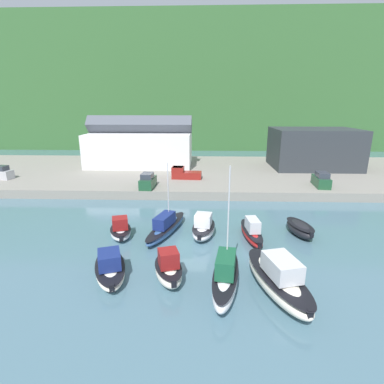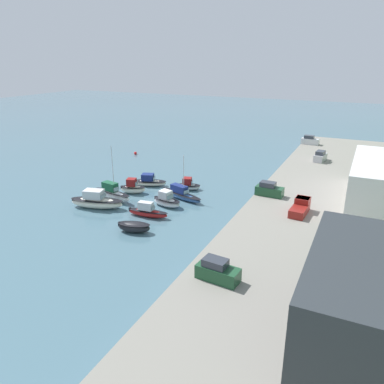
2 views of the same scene
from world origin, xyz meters
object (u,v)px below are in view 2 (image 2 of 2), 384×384
(parked_car_1, at_px, (217,271))
(mooring_buoy_0, at_px, (135,153))
(parked_car_0, at_px, (320,157))
(parked_car_2, at_px, (269,190))
(moored_boat_2, at_px, (167,201))
(moored_boat_4, at_px, (134,227))
(parked_car_3, at_px, (310,141))
(moored_boat_3, at_px, (147,211))
(moored_boat_1, at_px, (181,194))
(pickup_truck_0, at_px, (301,207))
(moored_boat_6, at_px, (133,188))
(moored_boat_7, at_px, (112,194))
(moored_boat_0, at_px, (188,185))
(moored_boat_5, at_px, (149,181))
(moored_boat_8, at_px, (96,201))

(parked_car_1, height_order, mooring_buoy_0, parked_car_1)
(parked_car_0, bearing_deg, parked_car_2, -92.23)
(moored_boat_2, relative_size, moored_boat_4, 1.09)
(parked_car_1, distance_m, mooring_buoy_0, 56.39)
(parked_car_3, bearing_deg, moored_boat_3, -11.93)
(parked_car_3, xyz_separation_m, mooring_buoy_0, (23.25, -35.83, -1.81))
(parked_car_1, bearing_deg, moored_boat_1, -139.75)
(moored_boat_2, height_order, pickup_truck_0, pickup_truck_0)
(moored_boat_6, xyz_separation_m, pickup_truck_0, (-0.50, 27.37, 1.15))
(parked_car_3, height_order, mooring_buoy_0, parked_car_3)
(moored_boat_7, height_order, parked_car_0, moored_boat_7)
(parked_car_2, xyz_separation_m, parked_car_3, (-40.16, -0.18, 0.00))
(parked_car_2, bearing_deg, parked_car_0, 172.51)
(parked_car_1, bearing_deg, parked_car_0, -178.07)
(parked_car_3, bearing_deg, mooring_buoy_0, -54.04)
(moored_boat_4, distance_m, mooring_buoy_0, 41.52)
(moored_boat_1, relative_size, parked_car_1, 1.99)
(moored_boat_2, xyz_separation_m, mooring_buoy_0, (-24.92, -22.26, -0.53))
(moored_boat_0, bearing_deg, moored_boat_3, -16.88)
(moored_boat_2, bearing_deg, moored_boat_0, -167.22)
(moored_boat_1, height_order, moored_boat_4, moored_boat_1)
(moored_boat_2, distance_m, moored_boat_4, 9.77)
(parked_car_1, relative_size, pickup_truck_0, 0.90)
(moored_boat_5, distance_m, moored_boat_8, 12.51)
(moored_boat_5, bearing_deg, moored_boat_6, -24.14)
(moored_boat_5, xyz_separation_m, parked_car_3, (-40.96, 21.13, 1.42))
(moored_boat_8, xyz_separation_m, parked_car_3, (-53.36, 22.78, 1.12))
(moored_boat_6, relative_size, parked_car_3, 1.07)
(moored_boat_8, bearing_deg, moored_boat_5, 157.45)
(moored_boat_7, height_order, pickup_truck_0, moored_boat_7)
(moored_boat_0, height_order, moored_boat_1, moored_boat_1)
(moored_boat_6, bearing_deg, parked_car_0, 121.96)
(moored_boat_4, xyz_separation_m, parked_car_3, (-57.92, 12.98, 1.45))
(moored_boat_3, height_order, parked_car_1, parked_car_1)
(moored_boat_6, distance_m, parked_car_0, 39.90)
(moored_boat_6, xyz_separation_m, moored_boat_8, (7.84, -1.25, 0.13))
(moored_boat_2, bearing_deg, parked_car_0, 161.31)
(parked_car_0, bearing_deg, moored_boat_4, -104.65)
(moored_boat_1, height_order, parked_car_1, moored_boat_1)
(moored_boat_5, distance_m, moored_boat_7, 8.89)
(parked_car_3, distance_m, pickup_truck_0, 45.41)
(moored_boat_7, relative_size, moored_boat_8, 1.04)
(parked_car_1, bearing_deg, moored_boat_6, -125.36)
(moored_boat_3, height_order, parked_car_0, parked_car_0)
(moored_boat_2, xyz_separation_m, moored_boat_4, (9.75, 0.60, -0.16))
(parked_car_2, bearing_deg, moored_boat_8, -57.68)
(moored_boat_1, bearing_deg, moored_boat_3, 11.42)
(moored_boat_2, height_order, moored_boat_7, moored_boat_7)
(mooring_buoy_0, bearing_deg, parked_car_0, 101.13)
(moored_boat_0, relative_size, pickup_truck_0, 0.94)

